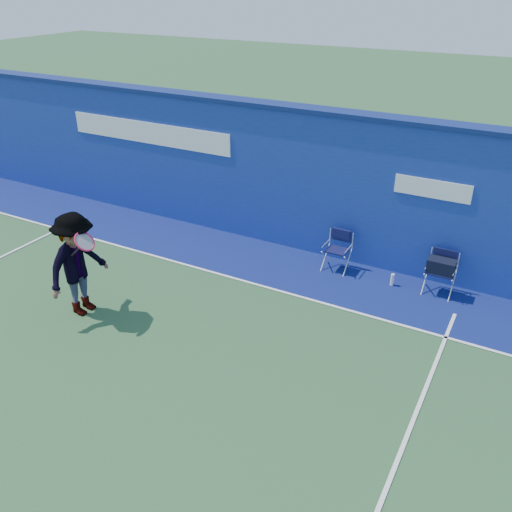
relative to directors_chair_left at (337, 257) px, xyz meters
The scene contains 8 objects.
ground 4.98m from the directors_chair_left, 113.83° to the right, with size 80.00×80.00×0.00m, color #2B512D.
stadium_wall 2.47m from the directors_chair_left, 162.20° to the left, with size 24.00×0.50×3.08m.
out_of_bounds_strip 2.08m from the directors_chair_left, 167.31° to the right, with size 24.00×1.80×0.01m, color navy.
court_lines 4.44m from the directors_chair_left, 116.96° to the right, with size 24.00×12.00×0.01m.
directors_chair_left is the anchor object (origin of this frame).
directors_chair_right 2.04m from the directors_chair_left, ahead, with size 0.50×0.45×0.84m.
water_bottle 1.21m from the directors_chair_left, ahead, with size 0.07×0.07×0.25m, color silver.
tennis_player 5.04m from the directors_chair_left, 133.22° to the right, with size 0.92×1.25×1.91m.
Camera 1 is at (5.25, -4.82, 5.45)m, focal length 38.00 mm.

